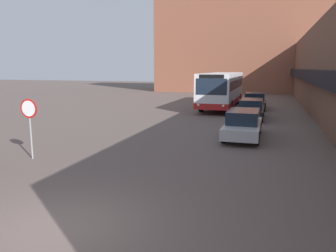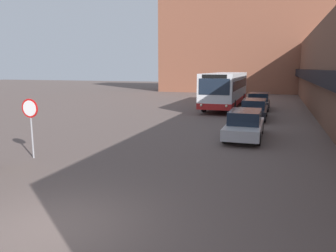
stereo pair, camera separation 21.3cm
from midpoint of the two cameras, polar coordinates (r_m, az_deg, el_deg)
The scene contains 7 objects.
ground_plane at distance 8.21m, azimuth -19.74°, elevation -16.65°, with size 160.00×160.00×0.00m, color brown.
building_backdrop_far at distance 53.00m, azimuth 12.75°, elevation 14.91°, with size 26.00×8.00×16.71m.
city_bus at distance 30.90m, azimuth 9.23°, elevation 6.43°, with size 2.72×11.95×3.19m.
parked_car_front at distance 17.59m, azimuth 12.59°, elevation 0.36°, with size 1.80×4.83×1.45m.
parked_car_middle at distance 24.56m, azimuth 14.01°, elevation 2.95°, with size 1.82×4.81×1.40m.
parked_car_back at distance 30.35m, azimuth 14.70°, elevation 4.25°, with size 1.89×4.38×1.46m.
stop_sign at distance 14.09m, azimuth -23.41°, elevation 1.68°, with size 0.76×0.08×2.43m.
Camera 1 is at (4.49, -5.81, 3.60)m, focal length 35.00 mm.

